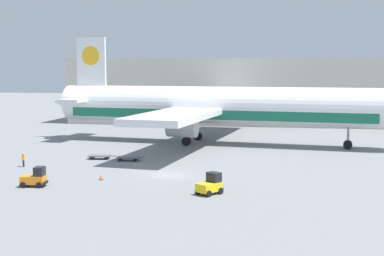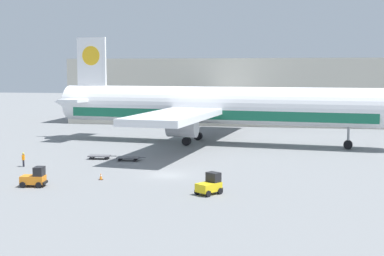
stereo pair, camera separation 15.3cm
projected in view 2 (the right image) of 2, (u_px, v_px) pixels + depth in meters
The scene contains 9 objects.
ground_plane at pixel (168, 175), 59.10m from camera, with size 400.00×400.00×0.00m, color slate.
terminal_building at pixel (279, 91), 116.32m from camera, with size 90.00×18.20×14.00m.
airplane_main at pixel (213, 107), 83.95m from camera, with size 57.94×48.63×17.00m.
baggage_tug_foreground at pixel (35, 178), 53.19m from camera, with size 2.59×1.87×2.00m.
baggage_tug_far at pixel (210, 185), 49.94m from camera, with size 2.62×2.81×2.00m.
baggage_dolly_lead at pixel (100, 156), 69.72m from camera, with size 3.75×1.71×0.48m.
baggage_dolly_second at pixel (128, 158), 68.48m from camera, with size 3.75×1.71×0.48m.
ground_crew_near at pixel (23, 158), 64.10m from camera, with size 0.24×0.57×1.72m.
traffic_cone_near at pixel (101, 176), 56.54m from camera, with size 0.40×0.40×0.76m.
Camera 2 is at (12.57, -56.89, 11.55)m, focal length 50.00 mm.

